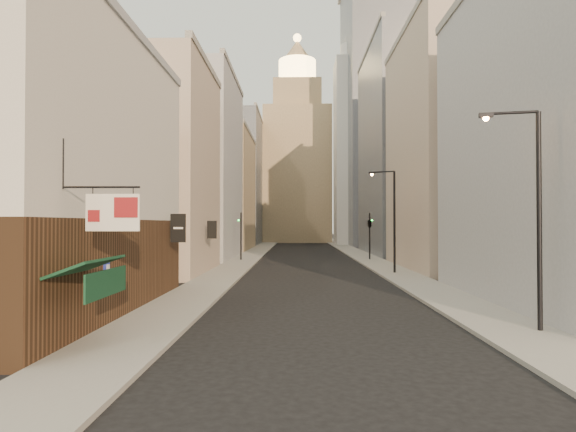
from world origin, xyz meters
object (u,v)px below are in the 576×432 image
(clock_tower, at_px, (297,160))
(streetlamp_mid, at_px, (392,215))
(traffic_light_left, at_px, (241,228))
(white_tower, at_px, (357,144))
(streetlamp_near, at_px, (533,206))
(traffic_light_right, at_px, (370,223))

(clock_tower, relative_size, streetlamp_mid, 5.71)
(streetlamp_mid, bearing_deg, traffic_light_left, 159.94)
(white_tower, bearing_deg, streetlamp_near, -92.28)
(streetlamp_mid, xyz_separation_m, traffic_light_left, (-12.95, 12.73, -1.12))
(white_tower, relative_size, streetlamp_mid, 5.28)
(streetlamp_mid, distance_m, traffic_light_left, 18.20)
(white_tower, relative_size, streetlamp_near, 5.34)
(clock_tower, distance_m, streetlamp_mid, 68.15)
(clock_tower, distance_m, traffic_light_right, 55.16)
(streetlamp_near, distance_m, traffic_light_right, 33.35)
(clock_tower, distance_m, streetlamp_near, 87.63)
(streetlamp_near, bearing_deg, clock_tower, 106.11)
(traffic_light_right, bearing_deg, white_tower, -99.53)
(clock_tower, distance_m, white_tower, 17.83)
(white_tower, height_order, streetlamp_near, white_tower)
(streetlamp_near, height_order, traffic_light_right, streetlamp_near)
(white_tower, distance_m, traffic_light_right, 41.73)
(clock_tower, xyz_separation_m, streetlamp_near, (8.12, -86.25, -13.20))
(streetlamp_near, xyz_separation_m, traffic_light_left, (-13.95, 32.50, -1.06))
(traffic_light_right, bearing_deg, traffic_light_left, -0.75)
(streetlamp_near, height_order, streetlamp_mid, streetlamp_mid)
(white_tower, relative_size, traffic_light_right, 8.30)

